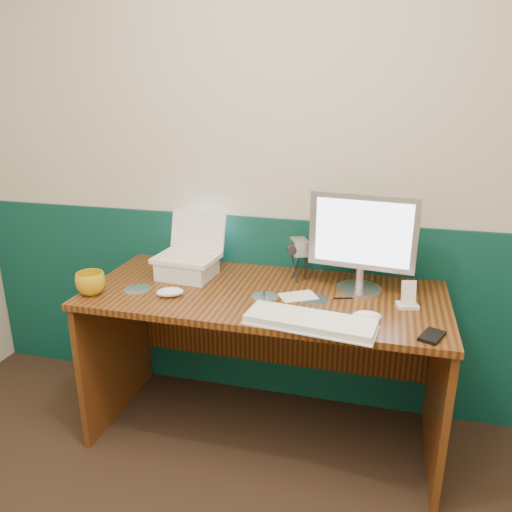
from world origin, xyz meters
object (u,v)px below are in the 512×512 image
(mug, at_px, (91,283))
(desk, at_px, (264,365))
(monitor, at_px, (362,242))
(keyboard, at_px, (310,322))
(laptop, at_px, (186,236))
(camcorder, at_px, (299,259))

(mug, bearing_deg, desk, 16.24)
(monitor, xyz_separation_m, keyboard, (-0.16, -0.40, -0.22))
(laptop, xyz_separation_m, keyboard, (0.66, -0.37, -0.19))
(desk, distance_m, camcorder, 0.53)
(monitor, relative_size, mug, 3.61)
(monitor, distance_m, camcorder, 0.32)
(keyboard, xyz_separation_m, camcorder, (-0.13, 0.46, 0.09))
(keyboard, height_order, mug, mug)
(keyboard, relative_size, mug, 3.87)
(desk, relative_size, laptop, 5.58)
(desk, relative_size, camcorder, 7.63)
(laptop, height_order, camcorder, laptop)
(keyboard, distance_m, camcorder, 0.49)
(keyboard, bearing_deg, camcorder, 112.51)
(desk, relative_size, keyboard, 3.22)
(laptop, bearing_deg, keyboard, -24.67)
(monitor, bearing_deg, desk, -156.53)
(desk, xyz_separation_m, laptop, (-0.41, 0.09, 0.58))
(camcorder, bearing_deg, desk, -147.48)
(laptop, height_order, mug, laptop)
(monitor, relative_size, keyboard, 0.93)
(mug, bearing_deg, monitor, 16.29)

